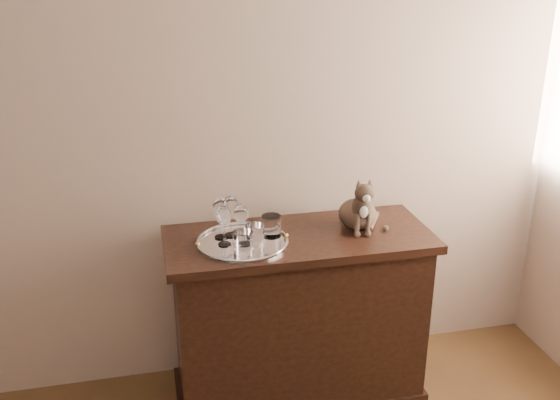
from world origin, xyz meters
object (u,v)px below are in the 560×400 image
(tray, at_px, (243,243))
(wine_glass_c, at_px, (224,225))
(tumbler_b, at_px, (243,243))
(wine_glass_a, at_px, (221,218))
(tumbler_c, at_px, (271,226))
(tumbler_a, at_px, (255,235))
(wine_glass_b, at_px, (230,216))
(cat, at_px, (358,200))
(sideboard, at_px, (298,317))
(wine_glass_d, at_px, (241,223))

(tray, bearing_deg, wine_glass_c, -174.76)
(tray, relative_size, tumbler_b, 4.10)
(wine_glass_a, height_order, tumbler_c, wine_glass_a)
(tray, distance_m, wine_glass_a, 0.15)
(wine_glass_a, xyz_separation_m, tumbler_c, (0.22, -0.03, -0.05))
(tray, relative_size, tumbler_c, 4.12)
(tumbler_a, bearing_deg, tumbler_c, 38.46)
(wine_glass_b, bearing_deg, cat, -1.92)
(wine_glass_a, bearing_deg, tray, -39.31)
(sideboard, xyz_separation_m, tumbler_a, (-0.21, -0.07, 0.48))
(wine_glass_a, bearing_deg, wine_glass_b, 14.93)
(sideboard, distance_m, wine_glass_c, 0.62)
(sideboard, distance_m, wine_glass_d, 0.58)
(tumbler_a, xyz_separation_m, tumbler_c, (0.09, 0.07, 0.00))
(wine_glass_a, xyz_separation_m, wine_glass_b, (0.04, 0.01, -0.00))
(wine_glass_d, relative_size, cat, 0.65)
(wine_glass_c, xyz_separation_m, cat, (0.62, 0.07, 0.03))
(sideboard, height_order, tumbler_b, tumbler_b)
(sideboard, height_order, tray, tray)
(sideboard, xyz_separation_m, cat, (0.28, 0.03, 0.56))
(sideboard, relative_size, tumbler_a, 13.28)
(wine_glass_c, height_order, tumbler_c, wine_glass_c)
(wine_glass_d, bearing_deg, wine_glass_a, 143.73)
(tumbler_b, relative_size, cat, 0.37)
(wine_glass_c, bearing_deg, tumbler_a, -12.22)
(wine_glass_b, height_order, tumbler_c, wine_glass_b)
(tray, distance_m, tumbler_c, 0.15)
(sideboard, bearing_deg, tray, -173.43)
(tumbler_a, height_order, tumbler_b, tumbler_b)
(wine_glass_a, xyz_separation_m, tumbler_a, (0.13, -0.10, -0.05))
(tumbler_a, relative_size, tumbler_b, 0.93)
(sideboard, bearing_deg, wine_glass_a, 173.64)
(wine_glass_a, relative_size, cat, 0.71)
(wine_glass_a, height_order, wine_glass_c, wine_glass_a)
(sideboard, relative_size, wine_glass_a, 6.35)
(wine_glass_a, xyz_separation_m, wine_glass_c, (0.00, -0.08, -0.00))
(wine_glass_d, bearing_deg, cat, 5.34)
(wine_glass_c, bearing_deg, tumbler_c, 10.77)
(tumbler_b, bearing_deg, wine_glass_c, 122.94)
(wine_glass_b, xyz_separation_m, tumbler_a, (0.09, -0.12, -0.05))
(wine_glass_b, bearing_deg, wine_glass_d, -63.48)
(wine_glass_b, distance_m, tumbler_b, 0.19)
(cat, bearing_deg, tumbler_a, -163.54)
(sideboard, distance_m, wine_glass_a, 0.63)
(tray, xyz_separation_m, cat, (0.54, 0.06, 0.13))
(wine_glass_d, distance_m, cat, 0.55)
(wine_glass_b, xyz_separation_m, cat, (0.58, -0.02, 0.03))
(wine_glass_b, xyz_separation_m, tumbler_b, (0.02, -0.19, -0.04))
(tumbler_a, distance_m, cat, 0.51)
(wine_glass_d, bearing_deg, tray, -71.05)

